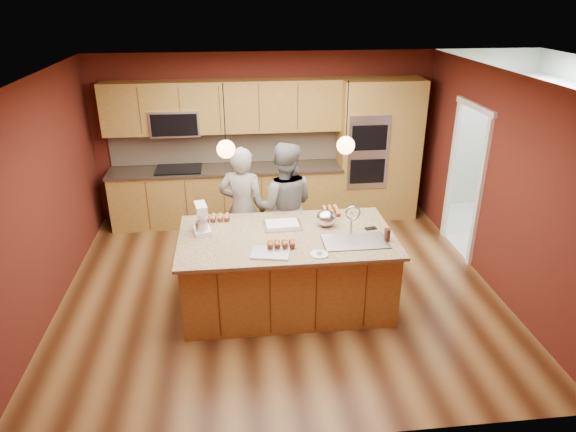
{
  "coord_description": "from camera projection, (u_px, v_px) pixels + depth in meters",
  "views": [
    {
      "loc": [
        -0.54,
        -5.74,
        3.58
      ],
      "look_at": [
        0.1,
        -0.1,
        1.06
      ],
      "focal_mm": 32.0,
      "sensor_mm": 36.0,
      "label": 1
    }
  ],
  "objects": [
    {
      "name": "floor",
      "position": [
        280.0,
        287.0,
        6.72
      ],
      "size": [
        5.5,
        5.5,
        0.0
      ],
      "primitive_type": "plane",
      "color": "#412210",
      "rests_on": "ground"
    },
    {
      "name": "ceiling",
      "position": [
        278.0,
        77.0,
        5.62
      ],
      "size": [
        5.5,
        5.5,
        0.0
      ],
      "primitive_type": "plane",
      "rotation": [
        3.14,
        0.0,
        0.0
      ],
      "color": "silver",
      "rests_on": "ground"
    },
    {
      "name": "wall_back",
      "position": [
        265.0,
        137.0,
        8.44
      ],
      "size": [
        5.5,
        0.0,
        5.5
      ],
      "primitive_type": "plane",
      "rotation": [
        1.57,
        0.0,
        0.0
      ],
      "color": "#4E1A13",
      "rests_on": "ground"
    },
    {
      "name": "wall_front",
      "position": [
        310.0,
        309.0,
        3.9
      ],
      "size": [
        5.5,
        0.0,
        5.5
      ],
      "primitive_type": "plane",
      "rotation": [
        -1.57,
        0.0,
        0.0
      ],
      "color": "#4E1A13",
      "rests_on": "ground"
    },
    {
      "name": "wall_left",
      "position": [
        41.0,
        201.0,
        5.89
      ],
      "size": [
        0.0,
        5.0,
        5.0
      ],
      "primitive_type": "plane",
      "rotation": [
        1.57,
        0.0,
        1.57
      ],
      "color": "#4E1A13",
      "rests_on": "ground"
    },
    {
      "name": "wall_right",
      "position": [
        496.0,
        182.0,
        6.45
      ],
      "size": [
        0.0,
        5.0,
        5.0
      ],
      "primitive_type": "plane",
      "rotation": [
        1.57,
        0.0,
        -1.57
      ],
      "color": "#4E1A13",
      "rests_on": "ground"
    },
    {
      "name": "cabinet_run",
      "position": [
        224.0,
        164.0,
        8.29
      ],
      "size": [
        3.74,
        0.64,
        2.3
      ],
      "color": "olive",
      "rests_on": "floor"
    },
    {
      "name": "oven_column",
      "position": [
        378.0,
        150.0,
        8.43
      ],
      "size": [
        1.3,
        0.62,
        2.3
      ],
      "color": "olive",
      "rests_on": "floor"
    },
    {
      "name": "doorway_trim",
      "position": [
        465.0,
        183.0,
        7.3
      ],
      "size": [
        0.08,
        1.11,
        2.2
      ],
      "primitive_type": null,
      "color": "white",
      "rests_on": "wall_right"
    },
    {
      "name": "laundry_room",
      "position": [
        568.0,
        111.0,
        7.46
      ],
      "size": [
        2.6,
        2.7,
        2.7
      ],
      "color": "beige",
      "rests_on": "ground"
    },
    {
      "name": "pendant_left",
      "position": [
        226.0,
        149.0,
        5.52
      ],
      "size": [
        0.2,
        0.2,
        0.8
      ],
      "color": "black",
      "rests_on": "ceiling"
    },
    {
      "name": "pendant_right",
      "position": [
        346.0,
        145.0,
        5.65
      ],
      "size": [
        0.2,
        0.2,
        0.8
      ],
      "color": "black",
      "rests_on": "ceiling"
    },
    {
      "name": "island",
      "position": [
        288.0,
        269.0,
        6.21
      ],
      "size": [
        2.53,
        1.41,
        1.31
      ],
      "color": "olive",
      "rests_on": "floor"
    },
    {
      "name": "person_left",
      "position": [
        243.0,
        210.0,
        6.87
      ],
      "size": [
        0.73,
        0.59,
        1.74
      ],
      "primitive_type": "imported",
      "rotation": [
        0.0,
        0.0,
        2.84
      ],
      "color": "black",
      "rests_on": "floor"
    },
    {
      "name": "person_right",
      "position": [
        284.0,
        207.0,
        6.92
      ],
      "size": [
        0.95,
        0.79,
        1.78
      ],
      "primitive_type": "imported",
      "rotation": [
        0.0,
        0.0,
        3.0
      ],
      "color": "gray",
      "rests_on": "floor"
    },
    {
      "name": "stand_mixer",
      "position": [
        202.0,
        221.0,
        6.03
      ],
      "size": [
        0.24,
        0.29,
        0.37
      ],
      "rotation": [
        0.0,
        0.0,
        0.19
      ],
      "color": "white",
      "rests_on": "island"
    },
    {
      "name": "sheet_cake",
      "position": [
        282.0,
        225.0,
        6.24
      ],
      "size": [
        0.46,
        0.35,
        0.05
      ],
      "rotation": [
        0.0,
        0.0,
        0.03
      ],
      "color": "silver",
      "rests_on": "island"
    },
    {
      "name": "cooling_rack",
      "position": [
        270.0,
        253.0,
        5.6
      ],
      "size": [
        0.47,
        0.38,
        0.02
      ],
      "primitive_type": "cube",
      "rotation": [
        0.0,
        0.0,
        -0.21
      ],
      "color": "silver",
      "rests_on": "island"
    },
    {
      "name": "mixing_bowl",
      "position": [
        326.0,
        218.0,
        6.23
      ],
      "size": [
        0.25,
        0.25,
        0.21
      ],
      "primitive_type": "ellipsoid",
      "color": "silver",
      "rests_on": "island"
    },
    {
      "name": "plate",
      "position": [
        319.0,
        254.0,
        5.58
      ],
      "size": [
        0.2,
        0.2,
        0.01
      ],
      "primitive_type": "cylinder",
      "color": "white",
      "rests_on": "island"
    },
    {
      "name": "tumbler",
      "position": [
        387.0,
        235.0,
        5.87
      ],
      "size": [
        0.07,
        0.07,
        0.15
      ],
      "primitive_type": "cylinder",
      "color": "#3C1F15",
      "rests_on": "island"
    },
    {
      "name": "phone",
      "position": [
        371.0,
        228.0,
        6.18
      ],
      "size": [
        0.15,
        0.1,
        0.01
      ],
      "primitive_type": "cube",
      "rotation": [
        0.0,
        0.0,
        0.18
      ],
      "color": "black",
      "rests_on": "island"
    },
    {
      "name": "cupcakes_left",
      "position": [
        217.0,
        218.0,
        6.4
      ],
      "size": [
        0.33,
        0.17,
        0.07
      ],
      "primitive_type": null,
      "color": "#CE8145",
      "rests_on": "island"
    },
    {
      "name": "cupcakes_rack",
      "position": [
        281.0,
        243.0,
        5.72
      ],
      "size": [
        0.33,
        0.17,
        0.07
      ],
      "primitive_type": null,
      "color": "#CE8145",
      "rests_on": "island"
    },
    {
      "name": "cupcakes_right",
      "position": [
        331.0,
        211.0,
        6.61
      ],
      "size": [
        0.22,
        0.3,
        0.07
      ],
      "primitive_type": null,
      "color": "#CE8145",
      "rests_on": "island"
    },
    {
      "name": "washer",
      "position": [
        547.0,
        213.0,
        7.8
      ],
      "size": [
        0.69,
        0.7,
        0.91
      ],
      "primitive_type": "cube",
      "rotation": [
        0.0,
        0.0,
        -0.25
      ],
      "color": "white",
      "rests_on": "floor"
    },
    {
      "name": "dryer",
      "position": [
        526.0,
        197.0,
        8.38
      ],
      "size": [
        0.68,
        0.7,
        0.94
      ],
      "primitive_type": "cube",
      "rotation": [
        0.0,
        0.0,
        -0.17
      ],
      "color": "white",
      "rests_on": "floor"
    }
  ]
}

